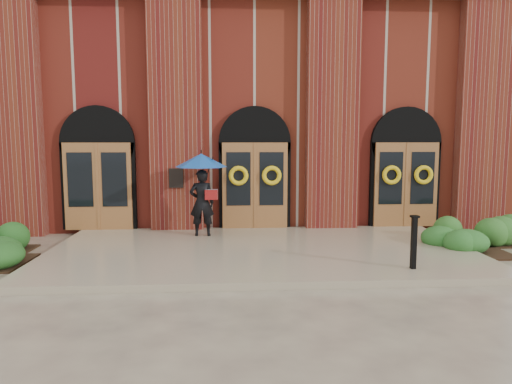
{
  "coord_description": "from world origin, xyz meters",
  "views": [
    {
      "loc": [
        -0.74,
        -10.5,
        2.73
      ],
      "look_at": [
        -0.07,
        1.0,
        1.41
      ],
      "focal_mm": 32.0,
      "sensor_mm": 36.0,
      "label": 1
    }
  ],
  "objects": [
    {
      "name": "church_building",
      "position": [
        0.0,
        8.78,
        3.5
      ],
      "size": [
        16.2,
        12.53,
        7.0
      ],
      "color": "maroon",
      "rests_on": "ground"
    },
    {
      "name": "man_with_umbrella",
      "position": [
        -1.48,
        1.69,
        1.7
      ],
      "size": [
        1.41,
        1.41,
        2.22
      ],
      "rotation": [
        0.0,
        0.0,
        3.16
      ],
      "color": "black",
      "rests_on": "landing"
    },
    {
      "name": "metal_post",
      "position": [
        2.94,
        -1.77,
        0.72
      ],
      "size": [
        0.16,
        0.16,
        1.08
      ],
      "rotation": [
        0.0,
        0.0,
        0.09
      ],
      "color": "black",
      "rests_on": "landing"
    },
    {
      "name": "ground",
      "position": [
        0.0,
        0.0,
        0.0
      ],
      "size": [
        90.0,
        90.0,
        0.0
      ],
      "primitive_type": "plane",
      "color": "tan",
      "rests_on": "ground"
    },
    {
      "name": "landing",
      "position": [
        0.0,
        0.15,
        0.07
      ],
      "size": [
        10.0,
        5.3,
        0.15
      ],
      "primitive_type": "cube",
      "color": "tan",
      "rests_on": "ground"
    },
    {
      "name": "hedge_front_right",
      "position": [
        5.1,
        0.0,
        0.27
      ],
      "size": [
        1.55,
        1.33,
        0.55
      ],
      "primitive_type": "ellipsoid",
      "color": "#265B21",
      "rests_on": "ground"
    },
    {
      "name": "hedge_wall_right",
      "position": [
        6.35,
        0.98,
        0.35
      ],
      "size": [
        2.72,
        1.09,
        0.7
      ],
      "primitive_type": "ellipsoid",
      "color": "#2C5D20",
      "rests_on": "ground"
    }
  ]
}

